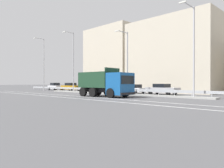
% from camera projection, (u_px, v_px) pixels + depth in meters
% --- Properties ---
extents(ground_plane, '(320.00, 320.00, 0.00)m').
position_uv_depth(ground_plane, '(102.00, 94.00, 29.98)').
color(ground_plane, '#4C4C4F').
extents(lane_strip_0, '(53.32, 0.16, 0.01)m').
position_uv_depth(lane_strip_0, '(93.00, 97.00, 24.01)').
color(lane_strip_0, silver).
rests_on(lane_strip_0, ground_plane).
extents(lane_strip_1, '(53.32, 0.16, 0.01)m').
position_uv_depth(lane_strip_1, '(75.00, 98.00, 22.38)').
color(lane_strip_1, silver).
rests_on(lane_strip_1, ground_plane).
extents(median_island, '(29.33, 1.10, 0.18)m').
position_uv_depth(median_island, '(110.00, 93.00, 31.17)').
color(median_island, gray).
rests_on(median_island, ground_plane).
extents(median_guardrail, '(53.32, 0.09, 0.78)m').
position_uv_depth(median_guardrail, '(115.00, 90.00, 31.94)').
color(median_guardrail, '#9EA0A5').
rests_on(median_guardrail, ground_plane).
extents(dump_truck, '(6.94, 3.15, 3.28)m').
position_uv_depth(dump_truck, '(111.00, 85.00, 24.62)').
color(dump_truck, '#144C8C').
rests_on(dump_truck, ground_plane).
extents(median_road_sign, '(0.79, 0.16, 2.24)m').
position_uv_depth(median_road_sign, '(113.00, 86.00, 30.78)').
color(median_road_sign, white).
rests_on(median_road_sign, ground_plane).
extents(street_lamp_0, '(0.71, 2.19, 10.77)m').
position_uv_depth(street_lamp_0, '(43.00, 62.00, 44.95)').
color(street_lamp_0, '#ADADB2').
rests_on(street_lamp_0, ground_plane).
extents(street_lamp_1, '(0.70, 2.00, 10.29)m').
position_uv_depth(street_lamp_1, '(73.00, 59.00, 37.35)').
color(street_lamp_1, '#ADADB2').
rests_on(street_lamp_1, ground_plane).
extents(street_lamp_2, '(0.71, 2.31, 8.32)m').
position_uv_depth(street_lamp_2, '(126.00, 60.00, 28.64)').
color(street_lamp_2, '#ADADB2').
rests_on(street_lamp_2, ground_plane).
extents(street_lamp_3, '(0.70, 2.71, 9.41)m').
position_uv_depth(street_lamp_3, '(193.00, 47.00, 22.16)').
color(street_lamp_3, '#ADADB2').
rests_on(street_lamp_3, ground_plane).
extents(parked_car_0, '(4.33, 1.99, 1.62)m').
position_uv_depth(parked_car_0, '(55.00, 87.00, 48.33)').
color(parked_car_0, silver).
rests_on(parked_car_0, ground_plane).
extents(parked_car_1, '(4.63, 2.06, 1.60)m').
position_uv_depth(parked_car_1, '(71.00, 87.00, 43.63)').
color(parked_car_1, '#B27A14').
rests_on(parked_car_1, ground_plane).
extents(parked_car_2, '(4.00, 2.03, 1.31)m').
position_uv_depth(parked_car_2, '(88.00, 88.00, 40.03)').
color(parked_car_2, '#A3A3A8').
rests_on(parked_car_2, ground_plane).
extents(parked_car_3, '(3.92, 2.10, 1.35)m').
position_uv_depth(parked_car_3, '(108.00, 88.00, 37.13)').
color(parked_car_3, gray).
rests_on(parked_car_3, ground_plane).
extents(parked_car_4, '(4.41, 2.24, 1.38)m').
position_uv_depth(parked_car_4, '(133.00, 89.00, 32.95)').
color(parked_car_4, silver).
rests_on(parked_car_4, ground_plane).
extents(parked_car_5, '(4.35, 2.08, 1.48)m').
position_uv_depth(parked_car_5, '(162.00, 89.00, 29.42)').
color(parked_car_5, '#A3A3A8').
rests_on(parked_car_5, ground_plane).
extents(background_building_0, '(12.48, 9.73, 13.78)m').
position_uv_depth(background_building_0, '(117.00, 60.00, 50.04)').
color(background_building_0, '#B7AD99').
rests_on(background_building_0, ground_plane).
extents(background_building_1, '(15.12, 10.38, 12.19)m').
position_uv_depth(background_building_1, '(177.00, 57.00, 37.78)').
color(background_building_1, '#B7AD99').
rests_on(background_building_1, ground_plane).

